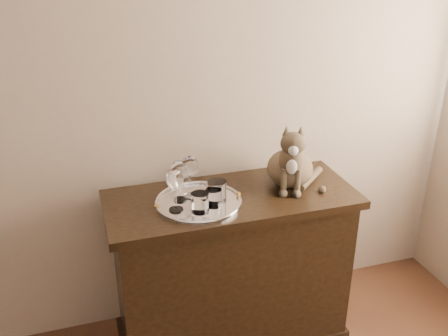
{
  "coord_description": "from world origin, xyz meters",
  "views": [
    {
      "loc": [
        -0.06,
        -0.05,
        1.96
      ],
      "look_at": [
        0.56,
        1.95,
        1.0
      ],
      "focal_mm": 40.0,
      "sensor_mm": 36.0,
      "label": 1
    }
  ],
  "objects_px": {
    "sideboard": "(231,269)",
    "wine_glass_b": "(190,176)",
    "wine_glass_a": "(180,181)",
    "tumbler_c": "(217,191)",
    "tumbler_a": "(214,198)",
    "tumbler_b": "(200,203)",
    "tray": "(199,203)",
    "wine_glass_c": "(175,189)",
    "cat": "(291,152)"
  },
  "relations": [
    {
      "from": "sideboard",
      "to": "wine_glass_b",
      "type": "height_order",
      "value": "wine_glass_b"
    },
    {
      "from": "wine_glass_a",
      "to": "tumbler_c",
      "type": "distance_m",
      "value": 0.18
    },
    {
      "from": "tumbler_c",
      "to": "wine_glass_a",
      "type": "bearing_deg",
      "value": 160.39
    },
    {
      "from": "wine_glass_a",
      "to": "tumbler_c",
      "type": "bearing_deg",
      "value": -19.61
    },
    {
      "from": "sideboard",
      "to": "tumbler_a",
      "type": "xyz_separation_m",
      "value": [
        -0.11,
        -0.08,
        0.47
      ]
    },
    {
      "from": "tumbler_a",
      "to": "tumbler_b",
      "type": "xyz_separation_m",
      "value": [
        -0.07,
        -0.03,
        0.0
      ]
    },
    {
      "from": "sideboard",
      "to": "tray",
      "type": "distance_m",
      "value": 0.46
    },
    {
      "from": "sideboard",
      "to": "wine_glass_c",
      "type": "xyz_separation_m",
      "value": [
        -0.28,
        -0.07,
        0.54
      ]
    },
    {
      "from": "sideboard",
      "to": "wine_glass_b",
      "type": "xyz_separation_m",
      "value": [
        -0.19,
        0.04,
        0.54
      ]
    },
    {
      "from": "tumbler_c",
      "to": "cat",
      "type": "height_order",
      "value": "cat"
    },
    {
      "from": "tray",
      "to": "cat",
      "type": "distance_m",
      "value": 0.51
    },
    {
      "from": "tumbler_c",
      "to": "cat",
      "type": "xyz_separation_m",
      "value": [
        0.4,
        0.08,
        0.12
      ]
    },
    {
      "from": "wine_glass_c",
      "to": "tumbler_a",
      "type": "relative_size",
      "value": 2.49
    },
    {
      "from": "wine_glass_b",
      "to": "cat",
      "type": "distance_m",
      "value": 0.51
    },
    {
      "from": "wine_glass_b",
      "to": "tumbler_a",
      "type": "xyz_separation_m",
      "value": [
        0.08,
        -0.12,
        -0.06
      ]
    },
    {
      "from": "tray",
      "to": "tumbler_a",
      "type": "bearing_deg",
      "value": -42.19
    },
    {
      "from": "wine_glass_a",
      "to": "cat",
      "type": "height_order",
      "value": "cat"
    },
    {
      "from": "tray",
      "to": "wine_glass_c",
      "type": "distance_m",
      "value": 0.16
    },
    {
      "from": "tumbler_a",
      "to": "tumbler_b",
      "type": "distance_m",
      "value": 0.08
    },
    {
      "from": "sideboard",
      "to": "tumbler_b",
      "type": "xyz_separation_m",
      "value": [
        -0.19,
        -0.12,
        0.48
      ]
    },
    {
      "from": "wine_glass_b",
      "to": "wine_glass_c",
      "type": "bearing_deg",
      "value": -130.69
    },
    {
      "from": "wine_glass_b",
      "to": "tumbler_a",
      "type": "distance_m",
      "value": 0.16
    },
    {
      "from": "tray",
      "to": "wine_glass_b",
      "type": "height_order",
      "value": "wine_glass_b"
    },
    {
      "from": "tumbler_c",
      "to": "tumbler_b",
      "type": "bearing_deg",
      "value": -143.51
    },
    {
      "from": "wine_glass_a",
      "to": "wine_glass_b",
      "type": "xyz_separation_m",
      "value": [
        0.05,
        0.02,
        0.0
      ]
    },
    {
      "from": "tumbler_b",
      "to": "tray",
      "type": "bearing_deg",
      "value": 80.21
    },
    {
      "from": "tray",
      "to": "wine_glass_c",
      "type": "height_order",
      "value": "wine_glass_c"
    },
    {
      "from": "wine_glass_a",
      "to": "tumbler_b",
      "type": "relative_size",
      "value": 2.21
    },
    {
      "from": "tumbler_a",
      "to": "tumbler_c",
      "type": "bearing_deg",
      "value": 56.02
    },
    {
      "from": "tumbler_a",
      "to": "tumbler_c",
      "type": "distance_m",
      "value": 0.05
    },
    {
      "from": "wine_glass_b",
      "to": "tumbler_b",
      "type": "xyz_separation_m",
      "value": [
        0.01,
        -0.15,
        -0.06
      ]
    },
    {
      "from": "tray",
      "to": "wine_glass_c",
      "type": "relative_size",
      "value": 1.94
    },
    {
      "from": "wine_glass_a",
      "to": "wine_glass_b",
      "type": "bearing_deg",
      "value": 22.56
    },
    {
      "from": "sideboard",
      "to": "wine_glass_a",
      "type": "bearing_deg",
      "value": 176.27
    },
    {
      "from": "sideboard",
      "to": "tumbler_a",
      "type": "height_order",
      "value": "tumbler_a"
    },
    {
      "from": "sideboard",
      "to": "tumbler_b",
      "type": "distance_m",
      "value": 0.53
    },
    {
      "from": "tumbler_a",
      "to": "tumbler_b",
      "type": "relative_size",
      "value": 0.92
    },
    {
      "from": "wine_glass_c",
      "to": "tumbler_c",
      "type": "height_order",
      "value": "wine_glass_c"
    },
    {
      "from": "tray",
      "to": "cat",
      "type": "bearing_deg",
      "value": 7.57
    },
    {
      "from": "tumbler_b",
      "to": "cat",
      "type": "bearing_deg",
      "value": 16.73
    },
    {
      "from": "tray",
      "to": "wine_glass_a",
      "type": "bearing_deg",
      "value": 148.59
    },
    {
      "from": "sideboard",
      "to": "wine_glass_a",
      "type": "relative_size",
      "value": 6.06
    },
    {
      "from": "wine_glass_b",
      "to": "tumbler_b",
      "type": "height_order",
      "value": "wine_glass_b"
    },
    {
      "from": "wine_glass_a",
      "to": "tumbler_c",
      "type": "xyz_separation_m",
      "value": [
        0.16,
        -0.06,
        -0.05
      ]
    },
    {
      "from": "tumbler_b",
      "to": "cat",
      "type": "distance_m",
      "value": 0.53
    },
    {
      "from": "wine_glass_a",
      "to": "tumbler_b",
      "type": "distance_m",
      "value": 0.15
    },
    {
      "from": "wine_glass_b",
      "to": "tumbler_a",
      "type": "bearing_deg",
      "value": -57.15
    },
    {
      "from": "tray",
      "to": "cat",
      "type": "relative_size",
      "value": 1.15
    },
    {
      "from": "wine_glass_a",
      "to": "wine_glass_c",
      "type": "xyz_separation_m",
      "value": [
        -0.04,
        -0.09,
        0.0
      ]
    },
    {
      "from": "sideboard",
      "to": "tumbler_c",
      "type": "height_order",
      "value": "tumbler_c"
    }
  ]
}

